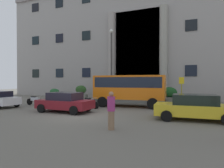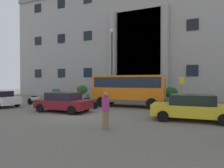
# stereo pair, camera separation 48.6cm
# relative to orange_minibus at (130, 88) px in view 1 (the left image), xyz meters

# --- Properties ---
(ground_plane) EXTENTS (80.00, 64.00, 0.12)m
(ground_plane) POSITION_rel_orange_minibus_xyz_m (-1.86, -5.50, -1.70)
(ground_plane) COLOR #676258
(office_building_facade) EXTENTS (39.76, 9.73, 15.64)m
(office_building_facade) POSITION_rel_orange_minibus_xyz_m (-1.86, 11.97, 6.18)
(office_building_facade) COLOR #99948F
(office_building_facade) RESTS_ON ground_plane
(orange_minibus) EXTENTS (6.27, 2.91, 2.75)m
(orange_minibus) POSITION_rel_orange_minibus_xyz_m (0.00, 0.00, 0.00)
(orange_minibus) COLOR orange
(orange_minibus) RESTS_ON ground_plane
(bus_stop_sign) EXTENTS (0.44, 0.08, 2.61)m
(bus_stop_sign) POSITION_rel_orange_minibus_xyz_m (4.22, 2.12, -0.03)
(bus_stop_sign) COLOR #9D9918
(bus_stop_sign) RESTS_ON ground_plane
(hedge_planter_west) EXTENTS (1.63, 0.71, 1.69)m
(hedge_planter_west) POSITION_rel_orange_minibus_xyz_m (-8.17, 5.20, -0.82)
(hedge_planter_west) COLOR slate
(hedge_planter_west) RESTS_ON ground_plane
(hedge_planter_far_east) EXTENTS (1.55, 1.00, 1.36)m
(hedge_planter_far_east) POSITION_rel_orange_minibus_xyz_m (-3.85, 5.22, -0.98)
(hedge_planter_far_east) COLOR gray
(hedge_planter_far_east) RESTS_ON ground_plane
(hedge_planter_entrance_left) EXTENTS (1.63, 0.98, 1.61)m
(hedge_planter_entrance_left) POSITION_rel_orange_minibus_xyz_m (2.87, 4.91, -0.86)
(hedge_planter_entrance_left) COLOR #656559
(hedge_planter_entrance_left) RESTS_ON ground_plane
(hedge_planter_far_west) EXTENTS (1.49, 0.94, 1.22)m
(hedge_planter_far_west) POSITION_rel_orange_minibus_xyz_m (-12.28, 5.12, -1.05)
(hedge_planter_far_west) COLOR gray
(hedge_planter_far_west) RESTS_ON ground_plane
(parked_sedan_far) EXTENTS (4.02, 2.07, 1.43)m
(parked_sedan_far) POSITION_rel_orange_minibus_xyz_m (-3.47, -4.79, -0.91)
(parked_sedan_far) COLOR maroon
(parked_sedan_far) RESTS_ON ground_plane
(parked_sedan_second) EXTENTS (4.51, 2.24, 1.49)m
(parked_sedan_second) POSITION_rel_orange_minibus_xyz_m (5.28, -4.50, -0.88)
(parked_sedan_second) COLOR gold
(parked_sedan_second) RESTS_ON ground_plane
(motorcycle_near_kerb) EXTENTS (1.98, 0.65, 0.89)m
(motorcycle_near_kerb) POSITION_rel_orange_minibus_xyz_m (5.99, -2.10, -1.18)
(motorcycle_near_kerb) COLOR black
(motorcycle_near_kerb) RESTS_ON ground_plane
(scooter_by_planter) EXTENTS (2.02, 0.80, 0.89)m
(scooter_by_planter) POSITION_rel_orange_minibus_xyz_m (-2.83, -2.36, -1.18)
(scooter_by_planter) COLOR black
(scooter_by_planter) RESTS_ON ground_plane
(motorcycle_far_end) EXTENTS (1.97, 0.55, 0.89)m
(motorcycle_far_end) POSITION_rel_orange_minibus_xyz_m (-8.51, -2.50, -1.18)
(motorcycle_far_end) COLOR black
(motorcycle_far_end) RESTS_ON ground_plane
(pedestrian_man_red_shirt) EXTENTS (0.36, 0.36, 1.78)m
(pedestrian_man_red_shirt) POSITION_rel_orange_minibus_xyz_m (1.67, -8.39, -0.74)
(pedestrian_man_red_shirt) COLOR #826349
(pedestrian_man_red_shirt) RESTS_ON ground_plane
(lamppost_plaza_centre) EXTENTS (0.40, 0.40, 7.87)m
(lamppost_plaza_centre) POSITION_rel_orange_minibus_xyz_m (-3.03, 3.05, 2.92)
(lamppost_plaza_centre) COLOR #3B3937
(lamppost_plaza_centre) RESTS_ON ground_plane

